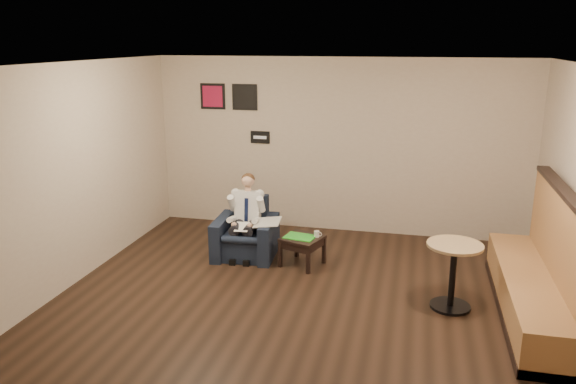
% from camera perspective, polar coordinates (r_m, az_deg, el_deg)
% --- Properties ---
extents(ground, '(6.00, 6.00, 0.00)m').
position_cam_1_polar(ground, '(6.67, 1.11, -12.07)').
color(ground, black).
rests_on(ground, ground).
extents(wall_back, '(6.00, 0.02, 2.80)m').
position_cam_1_polar(wall_back, '(9.04, 5.16, 4.63)').
color(wall_back, beige).
rests_on(wall_back, ground).
extents(wall_front, '(6.00, 0.02, 2.80)m').
position_cam_1_polar(wall_front, '(3.48, -9.50, -13.60)').
color(wall_front, beige).
rests_on(wall_front, ground).
extents(wall_left, '(0.02, 6.00, 2.80)m').
position_cam_1_polar(wall_left, '(7.36, -22.31, 1.06)').
color(wall_left, beige).
rests_on(wall_left, ground).
extents(ceiling, '(6.00, 6.00, 0.02)m').
position_cam_1_polar(ceiling, '(5.93, 1.25, 12.72)').
color(ceiling, white).
rests_on(ceiling, wall_back).
extents(seating_sign, '(0.32, 0.02, 0.20)m').
position_cam_1_polar(seating_sign, '(9.27, -2.85, 5.57)').
color(seating_sign, black).
rests_on(seating_sign, wall_back).
extents(art_print_left, '(0.42, 0.03, 0.42)m').
position_cam_1_polar(art_print_left, '(9.43, -7.65, 9.61)').
color(art_print_left, '#B0153E').
rests_on(art_print_left, wall_back).
extents(art_print_right, '(0.42, 0.03, 0.42)m').
position_cam_1_polar(art_print_right, '(9.25, -4.41, 9.59)').
color(art_print_right, black).
rests_on(art_print_right, wall_back).
extents(armchair, '(0.91, 0.91, 0.83)m').
position_cam_1_polar(armchair, '(8.15, -4.35, -3.73)').
color(armchair, black).
rests_on(armchair, ground).
extents(seated_man, '(0.59, 0.84, 1.13)m').
position_cam_1_polar(seated_man, '(8.00, -4.56, -2.95)').
color(seated_man, silver).
rests_on(seated_man, armchair).
extents(lap_papers, '(0.22, 0.29, 0.01)m').
position_cam_1_polar(lap_papers, '(7.94, -4.70, -3.55)').
color(lap_papers, white).
rests_on(lap_papers, seated_man).
extents(newspaper, '(0.41, 0.49, 0.01)m').
position_cam_1_polar(newspaper, '(7.94, -2.10, -3.07)').
color(newspaper, silver).
rests_on(newspaper, armchair).
extents(side_table, '(0.64, 0.64, 0.41)m').
position_cam_1_polar(side_table, '(7.87, 1.46, -6.01)').
color(side_table, black).
rests_on(side_table, ground).
extents(green_folder, '(0.46, 0.36, 0.01)m').
position_cam_1_polar(green_folder, '(7.79, 1.22, -4.57)').
color(green_folder, green).
rests_on(green_folder, side_table).
extents(coffee_mug, '(0.10, 0.10, 0.09)m').
position_cam_1_polar(coffee_mug, '(7.80, 2.93, -4.28)').
color(coffee_mug, white).
rests_on(coffee_mug, side_table).
extents(smartphone, '(0.14, 0.12, 0.01)m').
position_cam_1_polar(smartphone, '(7.89, 2.29, -4.32)').
color(smartphone, black).
rests_on(smartphone, side_table).
extents(banquette, '(0.67, 2.80, 1.43)m').
position_cam_1_polar(banquette, '(6.90, 23.83, -5.97)').
color(banquette, '#A3703F').
rests_on(banquette, ground).
extents(cafe_table, '(0.83, 0.83, 0.80)m').
position_cam_1_polar(cafe_table, '(6.87, 16.37, -8.19)').
color(cafe_table, '#A48359').
rests_on(cafe_table, ground).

